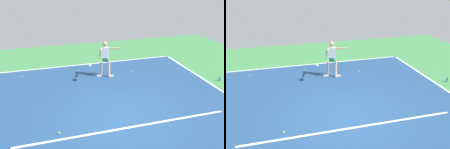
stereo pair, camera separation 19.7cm
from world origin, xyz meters
TOP-DOWN VIEW (x-y plane):
  - ground_plane at (0.00, 0.00)m, footprint 20.62×20.62m
  - court_surface at (0.00, 0.00)m, footprint 10.16×11.80m
  - court_line_baseline_near at (0.00, -5.85)m, footprint 10.16×0.10m
  - court_line_service at (0.00, 0.75)m, footprint 7.62×0.10m
  - court_line_centre_mark at (0.00, -5.65)m, footprint 0.10×0.30m
  - tennis_player at (-0.41, -3.78)m, footprint 1.22×1.21m
  - tennis_ball_centre_court at (-1.94, -3.98)m, footprint 0.07×0.07m
  - tennis_ball_near_player at (2.32, 0.42)m, footprint 0.07×0.07m
  - tennis_ball_far_corner at (3.68, -4.91)m, footprint 0.07×0.07m
  - tennis_ball_by_sideline at (0.82, -4.95)m, footprint 0.07×0.07m
  - water_bottle at (-5.64, -1.67)m, footprint 0.07×0.07m

SIDE VIEW (x-z plane):
  - ground_plane at x=0.00m, z-range 0.00..0.00m
  - court_surface at x=0.00m, z-range 0.00..0.00m
  - court_line_baseline_near at x=0.00m, z-range 0.00..0.01m
  - court_line_service at x=0.00m, z-range 0.00..0.01m
  - court_line_centre_mark at x=0.00m, z-range 0.00..0.01m
  - tennis_ball_centre_court at x=-1.94m, z-range 0.00..0.07m
  - tennis_ball_near_player at x=2.32m, z-range 0.00..0.07m
  - tennis_ball_far_corner at x=3.68m, z-range 0.00..0.07m
  - tennis_ball_by_sideline at x=0.82m, z-range 0.00..0.07m
  - water_bottle at x=-5.64m, z-range 0.00..0.22m
  - tennis_player at x=-0.41m, z-range 0.15..2.01m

